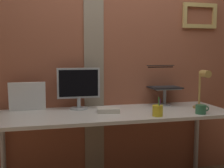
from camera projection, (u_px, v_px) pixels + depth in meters
brick_wall_back at (112, 56)px, 2.89m from camera, size 3.06×0.16×2.59m
desk at (115, 120)px, 2.54m from camera, size 2.17×0.70×0.78m
monitor at (79, 85)px, 2.65m from camera, size 0.41×0.18×0.40m
laptop_stand at (165, 93)px, 2.88m from camera, size 0.28×0.22×0.18m
laptop at (162, 81)px, 2.93m from camera, size 0.32×0.30×0.24m
whiteboard_panel at (27, 96)px, 2.57m from camera, size 0.33×0.06×0.27m
desk_lamp at (203, 85)px, 2.65m from camera, size 0.12×0.20×0.38m
pen_cup at (158, 111)px, 2.36m from camera, size 0.09×0.09×0.17m
coffee_mug at (201, 109)px, 2.45m from camera, size 0.13×0.09×0.08m
paper_clutter_stack at (108, 110)px, 2.51m from camera, size 0.22×0.17×0.04m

